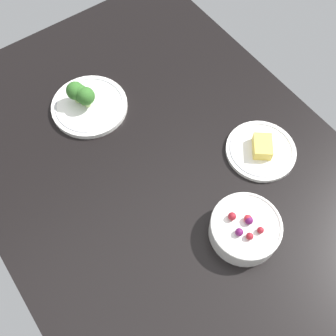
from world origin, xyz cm
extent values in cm
cube|color=black|center=(0.00, 0.00, 2.00)|extent=(133.48, 91.04, 4.00)
cylinder|color=white|center=(30.16, 6.05, 4.75)|extent=(21.70, 21.70, 1.50)
torus|color=#B7B7BC|center=(30.16, 6.05, 5.50)|extent=(19.60, 19.60, 0.50)
cylinder|color=#9EBC72|center=(30.15, 6.39, 6.56)|extent=(1.81, 1.81, 2.11)
sphere|color=#2D6023|center=(30.15, 6.39, 9.55)|extent=(5.16, 5.16, 5.16)
cylinder|color=#9EBC72|center=(31.29, 7.23, 6.64)|extent=(1.37, 1.37, 2.28)
sphere|color=#2D6023|center=(31.29, 7.23, 9.25)|extent=(3.93, 3.93, 3.93)
cylinder|color=#9EBC72|center=(33.13, 7.89, 6.76)|extent=(1.80, 1.80, 2.51)
sphere|color=#2D6023|center=(33.13, 7.89, 9.94)|extent=(5.14, 5.14, 5.14)
cylinder|color=#9EBC72|center=(31.87, 7.00, 6.98)|extent=(1.44, 1.44, 2.96)
sphere|color=#2D6023|center=(31.87, 7.00, 10.01)|extent=(4.13, 4.13, 4.13)
cylinder|color=white|center=(-24.43, -4.91, 6.67)|extent=(16.80, 16.80, 5.33)
torus|color=white|center=(-24.43, -4.91, 9.33)|extent=(16.93, 16.93, 0.80)
sphere|color=#B2232D|center=(-23.60, -5.86, 10.29)|extent=(1.91, 1.91, 1.91)
sphere|color=maroon|center=(-27.01, -3.39, 10.19)|extent=(1.72, 1.72, 1.72)
sphere|color=maroon|center=(-20.99, -3.23, 10.31)|extent=(1.95, 1.95, 1.95)
sphere|color=#59144C|center=(-24.89, -2.07, 10.27)|extent=(1.88, 1.88, 1.88)
sphere|color=#59144C|center=(-24.04, -5.74, 10.31)|extent=(1.96, 1.96, 1.96)
sphere|color=maroon|center=(-27.35, -6.40, 10.13)|extent=(1.58, 1.58, 1.58)
cylinder|color=white|center=(-9.62, -23.89, 4.60)|extent=(18.89, 18.89, 1.20)
torus|color=#B7B7BC|center=(-9.62, -23.89, 5.20)|extent=(17.12, 17.12, 0.50)
cube|color=#F2D14C|center=(-9.62, -23.89, 6.79)|extent=(8.23, 7.94, 3.19)
camera|label=1|loc=(-41.24, 29.61, 98.11)|focal=43.43mm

